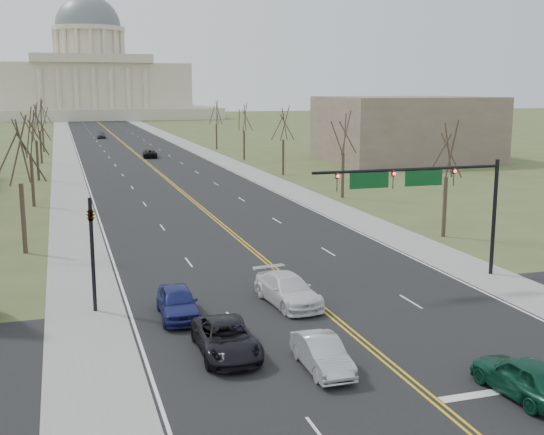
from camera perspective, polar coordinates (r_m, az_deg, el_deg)
ground at (r=27.70m, az=12.39°, el=-13.94°), size 600.00×600.00×0.00m
road at (r=132.82m, az=-11.80°, el=5.67°), size 20.00×380.00×0.01m
cross_road at (r=32.61m, az=7.12°, el=-9.86°), size 120.00×14.00×0.01m
sidewalk_left at (r=132.20m, az=-17.00°, el=5.40°), size 4.00×380.00×0.03m
sidewalk_right at (r=134.51m, az=-6.68°, el=5.89°), size 4.00×380.00×0.03m
center_line at (r=132.82m, az=-11.80°, el=5.67°), size 0.42×380.00×0.01m
edge_line_left at (r=132.23m, az=-16.04°, el=5.46°), size 0.15×380.00×0.01m
edge_line_right at (r=134.12m, az=-7.61°, el=5.85°), size 0.15×380.00×0.01m
capitol at (r=271.92m, az=-14.92°, el=11.07°), size 90.00×60.00×50.00m
signal_mast at (r=41.02m, az=12.48°, el=2.56°), size 12.12×0.44×7.20m
signal_left at (r=36.07m, az=-14.84°, el=-1.97°), size 0.32×0.36×6.00m
tree_r_0 at (r=53.99m, az=14.45°, el=5.26°), size 3.74×3.74×8.50m
tree_l_0 at (r=49.98m, az=-20.42°, el=4.94°), size 3.96×3.96×9.00m
tree_r_1 at (r=71.71m, az=6.00°, el=6.84°), size 3.74×3.74×8.50m
tree_l_1 at (r=69.90m, az=-19.63°, el=6.49°), size 3.96×3.96×9.00m
tree_r_2 at (r=90.39m, az=0.95°, el=7.72°), size 3.74×3.74×8.50m
tree_l_2 at (r=89.85m, az=-19.19°, el=7.35°), size 3.96×3.96×9.00m
tree_r_3 at (r=109.54m, az=-2.37°, el=8.26°), size 3.74×3.74×8.50m
tree_l_3 at (r=109.82m, az=-18.91°, el=7.90°), size 3.96×3.96×9.00m
tree_r_4 at (r=128.94m, az=-4.70°, el=8.62°), size 3.74×3.74×8.50m
tree_l_4 at (r=129.80m, az=-18.72°, el=8.28°), size 3.96×3.96×9.00m
bldg_right_mass at (r=111.25m, az=11.13°, el=7.31°), size 25.00×20.00×10.00m
car_nb_inner_lead at (r=27.93m, az=20.39°, el=-12.39°), size 2.26×4.76×1.57m
car_sb_inner_lead at (r=28.65m, az=4.21°, el=-11.30°), size 1.51×4.23×1.39m
car_sb_outer_lead at (r=30.17m, az=-3.86°, el=-10.06°), size 2.50×5.26×1.45m
car_sb_inner_second at (r=36.76m, az=1.33°, el=-6.07°), size 2.83×5.65×1.57m
car_sb_outer_second at (r=35.03m, az=-7.90°, el=-7.02°), size 2.06×4.74×1.59m
car_far_nb at (r=115.10m, az=-10.18°, el=5.30°), size 2.69×5.10×1.37m
car_far_sb at (r=161.02m, az=-14.10°, el=6.73°), size 1.93×4.69×1.59m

